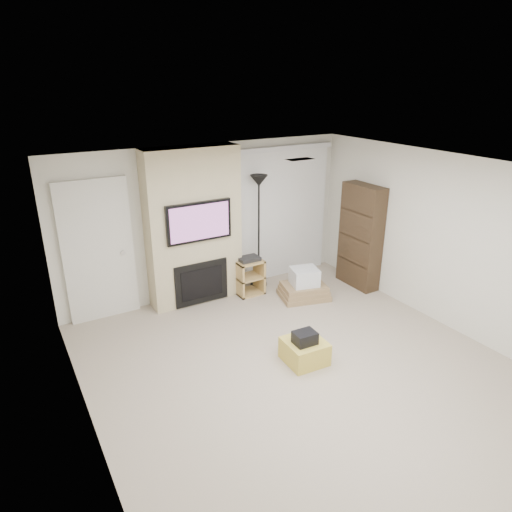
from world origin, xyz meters
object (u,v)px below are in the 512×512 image
ottoman (304,351)px  bookshelf (361,236)px  box_stack (304,287)px  av_stand (249,274)px  floor_lamp (259,200)px

ottoman → bookshelf: bearing=33.5°
box_stack → bookshelf: size_ratio=0.50×
ottoman → av_stand: size_ratio=0.76×
av_stand → bookshelf: (1.84, -0.66, 0.55)m
av_stand → box_stack: size_ratio=0.73×
ottoman → av_stand: bearing=80.0°
av_stand → box_stack: 0.95m
floor_lamp → bookshelf: floor_lamp is taller
floor_lamp → bookshelf: bearing=-29.4°
box_stack → bookshelf: bearing=-2.5°
ottoman → bookshelf: size_ratio=0.28×
ottoman → av_stand: 2.16m
ottoman → floor_lamp: floor_lamp is taller
ottoman → floor_lamp: size_ratio=0.25×
ottoman → box_stack: size_ratio=0.56×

